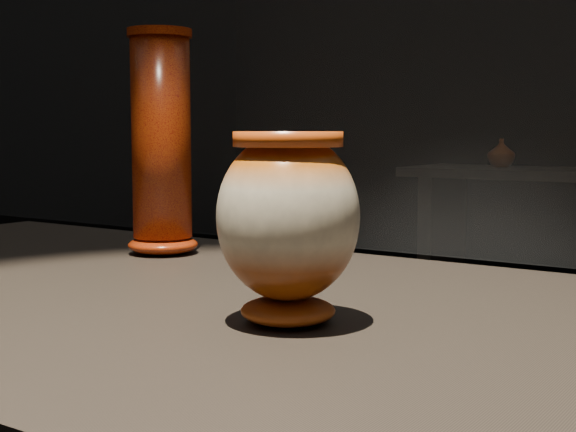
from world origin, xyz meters
TOP-DOWN VIEW (x-y plane):
  - main_vase at (-0.00, -0.06)m, footprint 0.17×0.17m
  - tall_vase at (-0.43, 0.22)m, footprint 0.12×0.12m
  - back_vase_left at (-1.05, 3.57)m, footprint 0.16×0.16m

SIDE VIEW (x-z plane):
  - back_vase_left at x=-1.05m, z-range 0.90..1.06m
  - main_vase at x=0.00m, z-range 0.91..1.11m
  - tall_vase at x=-0.43m, z-range 0.89..1.25m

